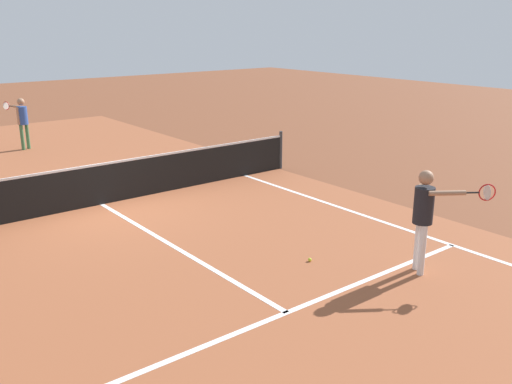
# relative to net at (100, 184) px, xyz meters

# --- Properties ---
(ground_plane) EXTENTS (60.00, 60.00, 0.00)m
(ground_plane) POSITION_rel_net_xyz_m (0.00, 0.00, -0.49)
(ground_plane) COLOR brown
(court_surface_inbounds) EXTENTS (10.62, 24.40, 0.00)m
(court_surface_inbounds) POSITION_rel_net_xyz_m (0.00, 0.00, -0.49)
(court_surface_inbounds) COLOR #9E5433
(court_surface_inbounds) RESTS_ON ground_plane
(line_sideline_right) EXTENTS (0.10, 11.89, 0.01)m
(line_sideline_right) POSITION_rel_net_xyz_m (4.11, -5.95, -0.49)
(line_sideline_right) COLOR white
(line_sideline_right) RESTS_ON ground_plane
(line_service_near) EXTENTS (8.22, 0.10, 0.01)m
(line_service_near) POSITION_rel_net_xyz_m (0.00, -6.40, -0.49)
(line_service_near) COLOR white
(line_service_near) RESTS_ON ground_plane
(line_center_service) EXTENTS (0.10, 6.40, 0.01)m
(line_center_service) POSITION_rel_net_xyz_m (0.00, -3.20, -0.49)
(line_center_service) COLOR white
(line_center_service) RESTS_ON ground_plane
(net) EXTENTS (10.88, 0.09, 1.07)m
(net) POSITION_rel_net_xyz_m (0.00, 0.00, 0.00)
(net) COLOR #33383D
(net) RESTS_ON ground_plane
(player_near) EXTENTS (0.95, 0.96, 1.74)m
(player_near) POSITION_rel_net_xyz_m (2.65, -6.73, 0.60)
(player_near) COLOR white
(player_near) RESTS_ON ground_plane
(player_far) EXTENTS (0.53, 1.19, 1.67)m
(player_far) POSITION_rel_net_xyz_m (0.48, 7.15, 0.55)
(player_far) COLOR #3F7247
(player_far) RESTS_ON ground_plane
(tennis_ball_mid_court) EXTENTS (0.07, 0.07, 0.07)m
(tennis_ball_mid_court) POSITION_rel_net_xyz_m (1.51, -5.29, -0.46)
(tennis_ball_mid_court) COLOR #CCE033
(tennis_ball_mid_court) RESTS_ON ground_plane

